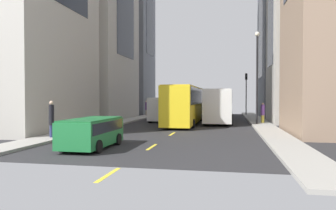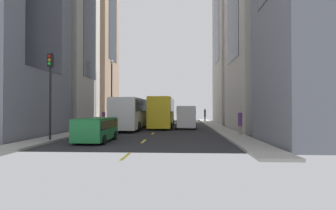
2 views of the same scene
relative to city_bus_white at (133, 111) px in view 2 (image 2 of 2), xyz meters
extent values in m
plane|color=#28282B|center=(2.89, 3.11, -2.01)|extent=(39.70, 39.70, 0.00)
cube|color=#9E9B93|center=(-4.01, 3.11, -1.93)|extent=(1.91, 44.00, 0.15)
cube|color=#9E9B93|center=(9.78, 3.11, -1.93)|extent=(1.91, 44.00, 0.15)
cube|color=yellow|center=(2.89, -17.89, -2.00)|extent=(0.16, 2.00, 0.01)
cube|color=yellow|center=(2.89, -11.89, -2.00)|extent=(0.16, 2.00, 0.01)
cube|color=yellow|center=(2.89, -5.89, -2.00)|extent=(0.16, 2.00, 0.01)
cube|color=yellow|center=(2.89, 0.11, -2.00)|extent=(0.16, 2.00, 0.01)
cube|color=yellow|center=(2.89, 6.11, -2.00)|extent=(0.16, 2.00, 0.01)
cube|color=yellow|center=(2.89, 12.11, -2.00)|extent=(0.16, 2.00, 0.01)
cube|color=yellow|center=(2.89, 18.11, -2.00)|extent=(0.16, 2.00, 0.01)
cube|color=yellow|center=(2.89, 24.11, -2.00)|extent=(0.16, 2.00, 0.01)
cube|color=#B7B2A8|center=(-8.73, 0.17, 10.91)|extent=(7.13, 7.58, 25.85)
cube|color=#1E232D|center=(-8.73, 0.17, 10.91)|extent=(7.21, 4.17, 14.22)
cube|color=silver|center=(0.00, 0.00, -0.23)|extent=(2.55, 12.83, 3.00)
cube|color=black|center=(0.00, 0.00, 0.62)|extent=(2.60, 11.81, 1.20)
cube|color=beige|center=(0.00, 0.00, 1.31)|extent=(2.45, 12.32, 0.08)
cylinder|color=black|center=(-1.17, 3.98, -1.51)|extent=(0.46, 1.00, 1.00)
cylinder|color=black|center=(1.17, 3.98, -1.51)|extent=(0.46, 1.00, 1.00)
cylinder|color=black|center=(-1.17, -3.98, -1.51)|extent=(0.46, 1.00, 1.00)
cylinder|color=black|center=(1.17, -3.98, -1.51)|extent=(0.46, 1.00, 1.00)
cube|color=yellow|center=(3.13, 3.49, -0.15)|extent=(2.45, 13.07, 3.30)
cube|color=black|center=(3.13, 3.49, 0.71)|extent=(2.50, 12.02, 1.48)
cube|color=gold|center=(3.13, 3.49, 1.54)|extent=(2.35, 12.54, 0.08)
cylinder|color=black|center=(2.01, 7.54, -1.63)|extent=(0.44, 0.76, 0.76)
cylinder|color=black|center=(4.26, 7.54, -1.63)|extent=(0.44, 0.76, 0.76)
cylinder|color=black|center=(2.01, -0.57, -1.63)|extent=(0.44, 0.76, 0.76)
cylinder|color=black|center=(4.26, -0.57, -1.63)|extent=(0.44, 0.76, 0.76)
cube|color=white|center=(6.01, 0.81, -0.66)|extent=(2.05, 5.23, 2.30)
cube|color=black|center=(6.01, 0.81, 0.09)|extent=(2.09, 4.81, 0.69)
cube|color=silver|center=(6.01, 0.81, 0.53)|extent=(1.97, 5.02, 0.08)
cylinder|color=black|center=(5.07, 2.43, -1.65)|extent=(0.37, 0.72, 0.72)
cylinder|color=black|center=(6.95, 2.43, -1.65)|extent=(0.37, 0.72, 0.72)
cylinder|color=black|center=(5.07, -0.81, -1.65)|extent=(0.37, 0.72, 0.72)
cylinder|color=black|center=(6.95, -0.81, -1.65)|extent=(0.37, 0.72, 0.72)
cube|color=#1E7238|center=(5.77, 19.02, -1.21)|extent=(1.82, 4.27, 1.26)
cube|color=black|center=(5.77, 19.02, -0.89)|extent=(1.86, 3.93, 0.53)
cube|color=#1A612F|center=(5.77, 19.02, -0.54)|extent=(1.75, 4.10, 0.08)
cylinder|color=black|center=(4.93, 20.35, -1.70)|extent=(0.33, 0.62, 0.62)
cylinder|color=black|center=(6.61, 20.35, -1.70)|extent=(0.33, 0.62, 0.62)
cylinder|color=black|center=(4.93, 17.70, -1.70)|extent=(0.33, 0.62, 0.62)
cylinder|color=black|center=(6.61, 17.70, -1.70)|extent=(0.33, 0.62, 0.62)
cube|color=#1E7238|center=(-0.32, -12.33, -1.15)|extent=(1.88, 4.51, 1.38)
cube|color=black|center=(-0.32, -12.33, -0.80)|extent=(1.92, 4.15, 0.58)
cube|color=#1A612F|center=(-0.32, -12.33, -0.41)|extent=(1.80, 4.33, 0.08)
cylinder|color=black|center=(-1.18, -10.93, -1.70)|extent=(0.34, 0.62, 0.62)
cylinder|color=black|center=(0.55, -10.93, -1.70)|extent=(0.34, 0.62, 0.62)
cylinder|color=black|center=(-1.18, -13.73, -1.70)|extent=(0.34, 0.62, 0.62)
cylinder|color=black|center=(0.55, -13.73, -1.70)|extent=(0.34, 0.62, 0.62)
cylinder|color=gold|center=(-4.22, 2.53, -1.49)|extent=(0.30, 0.30, 0.74)
cylinder|color=#593372|center=(-4.22, 2.53, -0.63)|extent=(0.40, 0.40, 0.98)
sphere|color=tan|center=(-4.22, 2.53, -0.04)|extent=(0.21, 0.21, 0.21)
cylinder|color=gray|center=(10.24, -8.51, -1.50)|extent=(0.25, 0.25, 0.71)
cylinder|color=#593372|center=(10.24, -8.51, -0.61)|extent=(0.34, 0.34, 1.08)
sphere|color=beige|center=(10.24, -8.51, 0.05)|extent=(0.23, 0.23, 0.23)
cylinder|color=navy|center=(9.56, 16.49, -1.49)|extent=(0.23, 0.23, 0.74)
cylinder|color=black|center=(9.56, 16.49, -0.50)|extent=(0.31, 0.31, 1.24)
sphere|color=beige|center=(9.56, 16.49, 0.24)|extent=(0.23, 0.23, 0.23)
cylinder|color=black|center=(-3.46, -12.55, 0.63)|extent=(0.14, 0.14, 4.99)
cube|color=black|center=(-3.46, -12.55, 3.58)|extent=(0.32, 0.32, 0.90)
sphere|color=red|center=(-3.46, -12.73, 3.83)|extent=(0.20, 0.20, 0.20)
sphere|color=orange|center=(-3.46, -12.73, 3.58)|extent=(0.20, 0.20, 0.20)
sphere|color=green|center=(-3.46, -12.73, 3.32)|extent=(0.20, 0.20, 0.20)
cylinder|color=black|center=(-3.56, 3.88, 2.17)|extent=(0.18, 0.18, 8.05)
sphere|color=silver|center=(-3.56, 3.88, 6.37)|extent=(0.44, 0.44, 0.44)
camera|label=1|loc=(-1.01, 33.89, 0.54)|focal=33.71mm
camera|label=2|loc=(5.54, -30.46, 0.24)|focal=28.71mm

